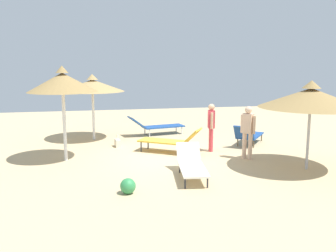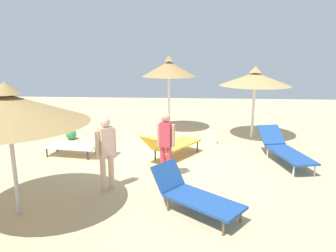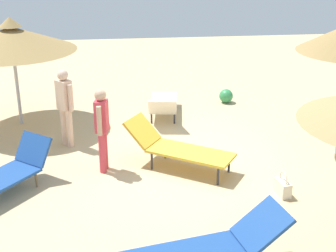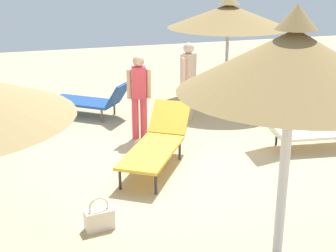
# 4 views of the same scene
# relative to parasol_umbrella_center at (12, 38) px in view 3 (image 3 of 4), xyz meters

# --- Properties ---
(ground) EXTENTS (24.00, 24.00, 0.10)m
(ground) POSITION_rel_parasol_umbrella_center_xyz_m (-3.65, 2.44, -2.08)
(ground) COLOR tan
(parasol_umbrella_center) EXTENTS (2.84, 2.84, 2.50)m
(parasol_umbrella_center) POSITION_rel_parasol_umbrella_center_xyz_m (0.00, 0.00, 0.00)
(parasol_umbrella_center) COLOR #B2B2B7
(parasol_umbrella_center) RESTS_ON ground
(lounge_chair_far_right) EXTENTS (2.42, 1.12, 0.82)m
(lounge_chair_far_right) POSITION_rel_parasol_umbrella_center_xyz_m (-3.30, 5.84, -1.63)
(lounge_chair_far_right) COLOR #1E478C
(lounge_chair_far_right) RESTS_ON ground
(lounge_chair_back) EXTENTS (0.90, 2.00, 0.75)m
(lounge_chair_back) POSITION_rel_parasol_umbrella_center_xyz_m (-3.38, -0.04, -1.68)
(lounge_chair_back) COLOR silver
(lounge_chair_back) RESTS_ON ground
(lounge_chair_front) EXTENTS (1.66, 1.84, 0.82)m
(lounge_chair_front) POSITION_rel_parasol_umbrella_center_xyz_m (-0.30, 3.29, -1.66)
(lounge_chair_front) COLOR #1E478C
(lounge_chair_front) RESTS_ON ground
(lounge_chair_far_left) EXTENTS (2.11, 1.71, 0.87)m
(lounge_chair_far_left) POSITION_rel_parasol_umbrella_center_xyz_m (-3.34, 2.69, -1.59)
(lounge_chair_far_left) COLOR gold
(lounge_chair_far_left) RESTS_ON ground
(person_standing_edge) EXTENTS (0.36, 0.39, 1.66)m
(person_standing_edge) POSITION_rel_parasol_umbrella_center_xyz_m (-1.19, 1.40, -1.08)
(person_standing_edge) COLOR beige
(person_standing_edge) RESTS_ON ground
(person_standing_near_left) EXTENTS (0.27, 0.44, 1.62)m
(person_standing_near_left) POSITION_rel_parasol_umbrella_center_xyz_m (-1.96, 2.64, -1.12)
(person_standing_near_left) COLOR #D83F4C
(person_standing_near_left) RESTS_ON ground
(handbag) EXTENTS (0.22, 0.39, 0.45)m
(handbag) POSITION_rel_parasol_umbrella_center_xyz_m (-5.02, 3.94, -1.88)
(handbag) COLOR beige
(handbag) RESTS_ON ground
(beach_ball) EXTENTS (0.36, 0.36, 0.36)m
(beach_ball) POSITION_rel_parasol_umbrella_center_xyz_m (-5.15, -0.96, -1.85)
(beach_ball) COLOR #338C4C
(beach_ball) RESTS_ON ground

